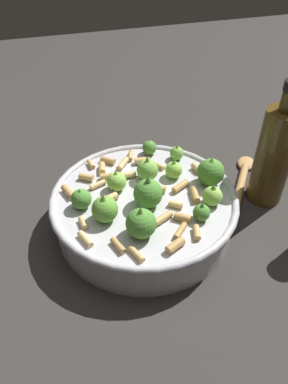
% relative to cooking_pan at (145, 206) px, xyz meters
% --- Properties ---
extents(ground_plane, '(2.40, 2.40, 0.00)m').
position_rel_cooking_pan_xyz_m(ground_plane, '(-0.00, -0.00, -0.04)').
color(ground_plane, '#2D2B28').
extents(cooking_pan, '(0.32, 0.32, 0.12)m').
position_rel_cooking_pan_xyz_m(cooking_pan, '(0.00, 0.00, 0.00)').
color(cooking_pan, '#B7B7BC').
rests_on(cooking_pan, ground).
extents(olive_oil_bottle, '(0.07, 0.07, 0.24)m').
position_rel_cooking_pan_xyz_m(olive_oil_bottle, '(0.00, 0.25, 0.06)').
color(olive_oil_bottle, '#4C3814').
rests_on(olive_oil_bottle, ground).
extents(wooden_spoon, '(0.20, 0.16, 0.02)m').
position_rel_cooking_pan_xyz_m(wooden_spoon, '(-0.04, 0.22, -0.04)').
color(wooden_spoon, '#B2844C').
rests_on(wooden_spoon, ground).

